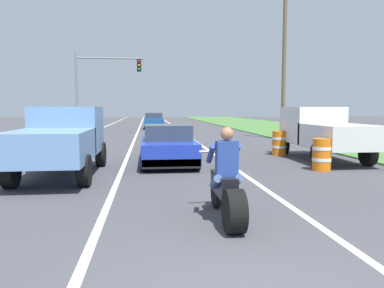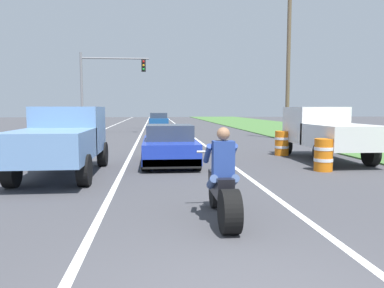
{
  "view_description": "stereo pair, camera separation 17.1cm",
  "coord_description": "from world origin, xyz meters",
  "px_view_note": "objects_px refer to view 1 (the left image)",
  "views": [
    {
      "loc": [
        -0.98,
        -3.27,
        1.94
      ],
      "look_at": [
        0.17,
        6.51,
        1.0
      ],
      "focal_mm": 35.38,
      "sensor_mm": 36.0,
      "label": 1
    },
    {
      "loc": [
        -0.81,
        -3.29,
        1.94
      ],
      "look_at": [
        0.17,
        6.51,
        1.0
      ],
      "focal_mm": 35.38,
      "sensor_mm": 36.0,
      "label": 2
    }
  ],
  "objects_px": {
    "motorcycle_with_rider": "(226,188)",
    "pickup_truck_right_shoulder_white": "(322,130)",
    "sports_car_blue": "(168,146)",
    "construction_barrel_mid": "(279,143)",
    "distant_car_far_ahead": "(154,121)",
    "traffic_light_mast_near": "(99,80)",
    "pickup_truck_left_lane_light_blue": "(62,137)",
    "construction_barrel_nearest": "(322,155)"
  },
  "relations": [
    {
      "from": "motorcycle_with_rider",
      "to": "pickup_truck_right_shoulder_white",
      "type": "bearing_deg",
      "value": 54.54
    },
    {
      "from": "sports_car_blue",
      "to": "construction_barrel_mid",
      "type": "relative_size",
      "value": 4.3
    },
    {
      "from": "distant_car_far_ahead",
      "to": "traffic_light_mast_near",
      "type": "bearing_deg",
      "value": -120.4
    },
    {
      "from": "motorcycle_with_rider",
      "to": "pickup_truck_left_lane_light_blue",
      "type": "height_order",
      "value": "pickup_truck_left_lane_light_blue"
    },
    {
      "from": "pickup_truck_right_shoulder_white",
      "to": "pickup_truck_left_lane_light_blue",
      "type": "bearing_deg",
      "value": -164.92
    },
    {
      "from": "pickup_truck_left_lane_light_blue",
      "to": "distant_car_far_ahead",
      "type": "distance_m",
      "value": 24.95
    },
    {
      "from": "motorcycle_with_rider",
      "to": "sports_car_blue",
      "type": "distance_m",
      "value": 6.96
    },
    {
      "from": "distant_car_far_ahead",
      "to": "pickup_truck_right_shoulder_white",
      "type": "bearing_deg",
      "value": -75.14
    },
    {
      "from": "pickup_truck_right_shoulder_white",
      "to": "construction_barrel_mid",
      "type": "bearing_deg",
      "value": 127.23
    },
    {
      "from": "pickup_truck_right_shoulder_white",
      "to": "motorcycle_with_rider",
      "type": "bearing_deg",
      "value": -125.46
    },
    {
      "from": "construction_barrel_mid",
      "to": "distant_car_far_ahead",
      "type": "height_order",
      "value": "distant_car_far_ahead"
    },
    {
      "from": "sports_car_blue",
      "to": "distant_car_far_ahead",
      "type": "height_order",
      "value": "distant_car_far_ahead"
    },
    {
      "from": "pickup_truck_right_shoulder_white",
      "to": "traffic_light_mast_near",
      "type": "distance_m",
      "value": 18.54
    },
    {
      "from": "pickup_truck_right_shoulder_white",
      "to": "sports_car_blue",
      "type": "bearing_deg",
      "value": -176.38
    },
    {
      "from": "traffic_light_mast_near",
      "to": "construction_barrel_nearest",
      "type": "distance_m",
      "value": 20.14
    },
    {
      "from": "construction_barrel_nearest",
      "to": "distant_car_far_ahead",
      "type": "distance_m",
      "value": 25.23
    },
    {
      "from": "pickup_truck_left_lane_light_blue",
      "to": "construction_barrel_mid",
      "type": "xyz_separation_m",
      "value": [
        7.82,
        3.9,
        -0.6
      ]
    },
    {
      "from": "sports_car_blue",
      "to": "construction_barrel_nearest",
      "type": "relative_size",
      "value": 4.3
    },
    {
      "from": "motorcycle_with_rider",
      "to": "construction_barrel_mid",
      "type": "bearing_deg",
      "value": 65.2
    },
    {
      "from": "motorcycle_with_rider",
      "to": "construction_barrel_mid",
      "type": "distance_m",
      "value": 9.68
    },
    {
      "from": "motorcycle_with_rider",
      "to": "construction_barrel_nearest",
      "type": "xyz_separation_m",
      "value": [
        4.04,
        4.88,
        -0.09
      ]
    },
    {
      "from": "pickup_truck_left_lane_light_blue",
      "to": "pickup_truck_right_shoulder_white",
      "type": "height_order",
      "value": "same"
    },
    {
      "from": "pickup_truck_left_lane_light_blue",
      "to": "distant_car_far_ahead",
      "type": "height_order",
      "value": "pickup_truck_left_lane_light_blue"
    },
    {
      "from": "pickup_truck_right_shoulder_white",
      "to": "construction_barrel_nearest",
      "type": "relative_size",
      "value": 4.8
    },
    {
      "from": "construction_barrel_mid",
      "to": "distant_car_far_ahead",
      "type": "relative_size",
      "value": 0.25
    },
    {
      "from": "distant_car_far_ahead",
      "to": "sports_car_blue",
      "type": "bearing_deg",
      "value": -89.73
    },
    {
      "from": "traffic_light_mast_near",
      "to": "construction_barrel_nearest",
      "type": "bearing_deg",
      "value": -63.28
    },
    {
      "from": "pickup_truck_right_shoulder_white",
      "to": "traffic_light_mast_near",
      "type": "height_order",
      "value": "traffic_light_mast_near"
    },
    {
      "from": "construction_barrel_nearest",
      "to": "distant_car_far_ahead",
      "type": "height_order",
      "value": "distant_car_far_ahead"
    },
    {
      "from": "pickup_truck_left_lane_light_blue",
      "to": "distant_car_far_ahead",
      "type": "bearing_deg",
      "value": 83.05
    },
    {
      "from": "motorcycle_with_rider",
      "to": "construction_barrel_mid",
      "type": "height_order",
      "value": "motorcycle_with_rider"
    },
    {
      "from": "construction_barrel_nearest",
      "to": "motorcycle_with_rider",
      "type": "bearing_deg",
      "value": -129.6
    },
    {
      "from": "traffic_light_mast_near",
      "to": "construction_barrel_mid",
      "type": "xyz_separation_m",
      "value": [
        8.94,
        -13.8,
        -3.52
      ]
    },
    {
      "from": "pickup_truck_left_lane_light_blue",
      "to": "traffic_light_mast_near",
      "type": "relative_size",
      "value": 0.8
    },
    {
      "from": "construction_barrel_nearest",
      "to": "construction_barrel_mid",
      "type": "distance_m",
      "value": 3.91
    },
    {
      "from": "motorcycle_with_rider",
      "to": "pickup_truck_left_lane_light_blue",
      "type": "xyz_separation_m",
      "value": [
        -3.75,
        4.89,
        0.51
      ]
    },
    {
      "from": "construction_barrel_mid",
      "to": "distant_car_far_ahead",
      "type": "bearing_deg",
      "value": 102.95
    },
    {
      "from": "pickup_truck_left_lane_light_blue",
      "to": "pickup_truck_right_shoulder_white",
      "type": "relative_size",
      "value": 1.0
    },
    {
      "from": "sports_car_blue",
      "to": "traffic_light_mast_near",
      "type": "height_order",
      "value": "traffic_light_mast_near"
    },
    {
      "from": "motorcycle_with_rider",
      "to": "distant_car_far_ahead",
      "type": "bearing_deg",
      "value": 91.42
    },
    {
      "from": "construction_barrel_mid",
      "to": "traffic_light_mast_near",
      "type": "bearing_deg",
      "value": 122.94
    },
    {
      "from": "sports_car_blue",
      "to": "pickup_truck_left_lane_light_blue",
      "type": "distance_m",
      "value": 3.76
    }
  ]
}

